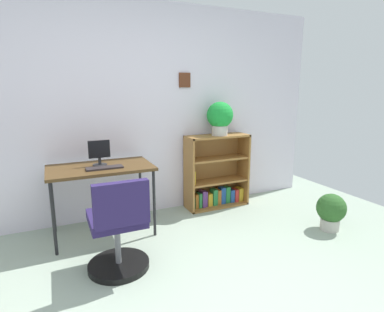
% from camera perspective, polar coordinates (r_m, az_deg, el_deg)
% --- Properties ---
extents(wall_back, '(5.20, 0.12, 2.49)m').
position_cam_1_polar(wall_back, '(3.72, -12.77, 7.83)').
color(wall_back, silver).
rests_on(wall_back, ground_plane).
extents(desk, '(1.04, 0.61, 0.74)m').
position_cam_1_polar(desk, '(3.32, -16.38, -2.82)').
color(desk, '#4D351A').
rests_on(desk, ground_plane).
extents(monitor, '(0.21, 0.14, 0.26)m').
position_cam_1_polar(monitor, '(3.32, -16.63, 0.56)').
color(monitor, '#262628').
rests_on(monitor, desk).
extents(keyboard, '(0.35, 0.12, 0.02)m').
position_cam_1_polar(keyboard, '(3.20, -15.71, -2.09)').
color(keyboard, '#2B2526').
rests_on(keyboard, desk).
extents(office_chair, '(0.52, 0.55, 0.84)m').
position_cam_1_polar(office_chair, '(2.70, -13.32, -13.42)').
color(office_chair, black).
rests_on(office_chair, ground_plane).
extents(bookshelf_low, '(0.82, 0.30, 0.94)m').
position_cam_1_polar(bookshelf_low, '(4.08, 4.31, -3.59)').
color(bookshelf_low, olive).
rests_on(bookshelf_low, ground_plane).
extents(potted_plant_on_shelf, '(0.33, 0.33, 0.42)m').
position_cam_1_polar(potted_plant_on_shelf, '(3.90, 5.13, 7.14)').
color(potted_plant_on_shelf, '#B7B2A8').
rests_on(potted_plant_on_shelf, bookshelf_low).
extents(potted_plant_floor, '(0.31, 0.31, 0.41)m').
position_cam_1_polar(potted_plant_floor, '(3.73, 24.12, -9.07)').
color(potted_plant_floor, '#B7B2A8').
rests_on(potted_plant_floor, ground_plane).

